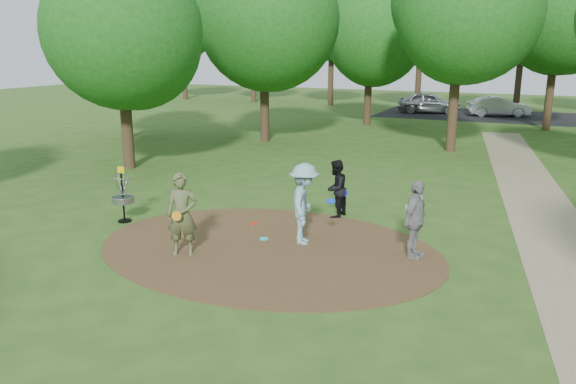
% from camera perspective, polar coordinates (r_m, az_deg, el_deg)
% --- Properties ---
extents(ground, '(100.00, 100.00, 0.00)m').
position_cam_1_polar(ground, '(13.39, -2.11, -5.74)').
color(ground, '#2D5119').
rests_on(ground, ground).
extents(dirt_clearing, '(8.40, 8.40, 0.02)m').
position_cam_1_polar(dirt_clearing, '(13.39, -2.11, -5.70)').
color(dirt_clearing, '#47301C').
rests_on(dirt_clearing, ground).
extents(footpath, '(7.55, 39.89, 0.01)m').
position_cam_1_polar(footpath, '(14.08, 26.58, -6.29)').
color(footpath, '#8C7A5B').
rests_on(footpath, ground).
extents(parking_lot, '(14.00, 8.00, 0.01)m').
position_cam_1_polar(parking_lot, '(41.67, 19.18, 7.38)').
color(parking_lot, black).
rests_on(parking_lot, ground).
extents(player_observer_with_disc, '(0.83, 0.72, 1.92)m').
position_cam_1_polar(player_observer_with_disc, '(12.93, -10.71, -2.26)').
color(player_observer_with_disc, '#535C35').
rests_on(player_observer_with_disc, ground).
extents(player_throwing_with_disc, '(1.37, 1.43, 1.98)m').
position_cam_1_polar(player_throwing_with_disc, '(13.44, 1.65, -1.23)').
color(player_throwing_with_disc, '#7DAFBA').
rests_on(player_throwing_with_disc, ground).
extents(player_walking_with_disc, '(0.70, 0.86, 1.63)m').
position_cam_1_polar(player_walking_with_disc, '(15.65, 4.87, 0.34)').
color(player_walking_with_disc, black).
rests_on(player_walking_with_disc, ground).
extents(player_waiting_with_disc, '(0.62, 1.11, 1.79)m').
position_cam_1_polar(player_waiting_with_disc, '(12.85, 12.80, -2.77)').
color(player_waiting_with_disc, gray).
rests_on(player_waiting_with_disc, ground).
extents(disc_ground_cyan, '(0.22, 0.22, 0.02)m').
position_cam_1_polar(disc_ground_cyan, '(13.96, -2.45, -4.76)').
color(disc_ground_cyan, '#1CD9E1').
rests_on(disc_ground_cyan, dirt_clearing).
extents(disc_ground_red, '(0.22, 0.22, 0.02)m').
position_cam_1_polar(disc_ground_red, '(15.14, -3.49, -3.22)').
color(disc_ground_red, red).
rests_on(disc_ground_red, dirt_clearing).
extents(car_left, '(4.60, 2.29, 1.51)m').
position_cam_1_polar(car_left, '(41.91, 14.14, 8.81)').
color(car_left, '#96999D').
rests_on(car_left, ground).
extents(car_right, '(4.29, 2.51, 1.34)m').
position_cam_1_polar(car_right, '(41.36, 20.60, 8.14)').
color(car_right, '#B0B1B8').
rests_on(car_right, ground).
extents(disc_golf_basket, '(0.63, 0.63, 1.54)m').
position_cam_1_polar(disc_golf_basket, '(15.78, -16.47, 0.14)').
color(disc_golf_basket, black).
rests_on(disc_golf_basket, ground).
extents(tree_ring, '(37.53, 45.91, 9.45)m').
position_cam_1_polar(tree_ring, '(22.31, 14.75, 15.86)').
color(tree_ring, '#332316').
rests_on(tree_ring, ground).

